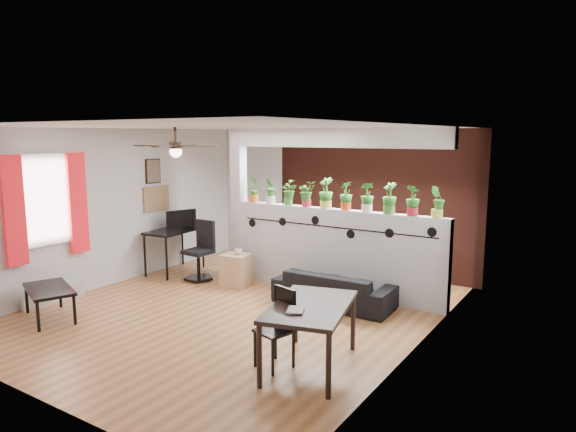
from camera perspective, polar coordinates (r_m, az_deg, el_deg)
The scene contains 31 objects.
room_shell at distance 7.20m, azimuth -5.90°, elevation -0.57°, with size 6.30×7.10×2.90m.
partition_wall at distance 8.14m, azimuth 5.25°, elevation -3.94°, with size 3.60×0.18×1.35m, color #BCBCC1.
ceiling_header at distance 7.93m, azimuth 5.43°, elevation 8.66°, with size 3.60×0.18×0.30m, color silver.
pier_column at distance 9.05m, azimuth -5.49°, elevation 1.39°, with size 0.22×0.20×2.60m, color #BCBCC1.
brick_panel at distance 9.34m, azimuth 9.47°, elevation 1.54°, with size 3.90×0.05×2.60m, color #A2402F.
vine_decal at distance 7.97m, azimuth 4.97°, elevation -1.23°, with size 3.31×0.01×0.30m.
window_assembly at distance 8.29m, azimuth -25.27°, elevation 1.33°, with size 0.09×1.30×1.55m.
baseboard_heater at distance 8.56m, azimuth -24.58°, elevation -8.12°, with size 0.08×1.00×0.18m, color beige.
corkboard at distance 9.63m, azimuth -14.41°, elevation 1.90°, with size 0.03×0.60×0.45m, color olive.
framed_art at distance 9.55m, azimuth -14.76°, elevation 4.85°, with size 0.03×0.34×0.44m.
ceiling_fan at distance 7.42m, azimuth -12.37°, elevation 7.43°, with size 1.19×1.19×0.43m.
potted_plant_0 at distance 8.82m, azimuth -3.83°, elevation 3.12°, with size 0.30×0.29×0.46m.
potted_plant_1 at distance 8.61m, azimuth -1.94°, elevation 2.92°, with size 0.27×0.28×0.43m.
potted_plant_2 at distance 8.42m, azimuth 0.03°, elevation 2.69°, with size 0.26×0.24×0.41m.
potted_plant_3 at distance 8.24m, azimuth 2.08°, elevation 2.56°, with size 0.26×0.27×0.41m.
potted_plant_4 at distance 8.06m, azimuth 4.24°, elevation 2.65°, with size 0.29×0.25×0.48m.
potted_plant_5 at distance 7.90m, azimuth 6.47°, elevation 2.33°, with size 0.21×0.25×0.44m.
potted_plant_6 at distance 7.76m, azimuth 8.80°, elevation 2.16°, with size 0.29×0.28×0.44m.
potted_plant_7 at distance 7.62m, azimuth 11.21°, elevation 2.06°, with size 0.29×0.26×0.46m.
potted_plant_8 at distance 7.50m, azimuth 13.71°, elevation 1.78°, with size 0.26×0.22×0.44m.
potted_plant_9 at distance 7.40m, azimuth 16.28°, elevation 1.59°, with size 0.29×0.28×0.44m.
sofa at distance 7.65m, azimuth 5.10°, elevation -8.10°, with size 1.68×0.66×0.49m, color black.
cube_shelf at distance 8.62m, azimuth -5.79°, elevation -5.99°, with size 0.44×0.39×0.54m, color tan.
cup at distance 8.52m, azimuth -5.56°, elevation -3.97°, with size 0.13×0.13×0.10m, color gray.
computer_desk at distance 9.56m, azimuth -12.51°, elevation -1.90°, with size 0.66×1.14×0.80m.
monitor at distance 9.63m, azimuth -11.92°, elevation -0.76°, with size 0.06×0.33×0.19m, color black.
office_chair at distance 9.02m, azimuth -9.67°, elevation -4.23°, with size 0.53×0.53×1.01m.
dining_table at distance 5.57m, azimuth 2.49°, elevation -10.53°, with size 1.08×1.44×0.70m.
book at distance 5.35m, azimuth -0.09°, elevation -10.38°, with size 0.17×0.23×0.02m, color gray.
folding_chair at distance 5.65m, azimuth -0.93°, elevation -11.52°, with size 0.43×0.43×0.86m.
coffee_table at distance 7.76m, azimuth -25.03°, elevation -7.57°, with size 1.06×0.83×0.44m.
Camera 1 is at (4.44, -5.55, 2.49)m, focal length 32.00 mm.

